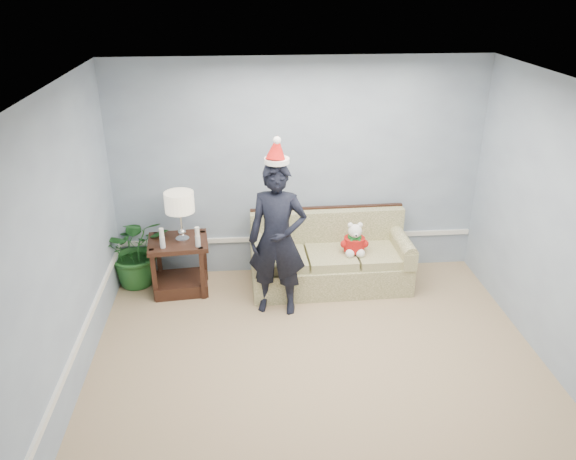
% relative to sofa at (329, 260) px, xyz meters
% --- Properties ---
extents(room_shell, '(4.54, 5.04, 2.74)m').
position_rel_sofa_xyz_m(room_shell, '(-0.35, -2.10, 1.03)').
color(room_shell, tan).
rests_on(room_shell, ground).
extents(wainscot_trim, '(4.49, 4.99, 0.06)m').
position_rel_sofa_xyz_m(wainscot_trim, '(-1.52, -0.92, 0.13)').
color(wainscot_trim, white).
rests_on(wainscot_trim, room_shell).
extents(sofa, '(1.93, 0.86, 0.90)m').
position_rel_sofa_xyz_m(sofa, '(0.00, 0.00, 0.00)').
color(sofa, '#565E2C').
rests_on(sofa, room_shell).
extents(side_table, '(0.74, 0.64, 0.67)m').
position_rel_sofa_xyz_m(side_table, '(-1.82, -0.02, -0.06)').
color(side_table, '#3B1F15').
rests_on(side_table, room_shell).
extents(table_lamp, '(0.34, 0.34, 0.60)m').
position_rel_sofa_xyz_m(table_lamp, '(-1.76, -0.03, 0.81)').
color(table_lamp, silver).
rests_on(table_lamp, side_table).
extents(candle_pair, '(0.46, 0.06, 0.24)m').
position_rel_sofa_xyz_m(candle_pair, '(-1.77, -0.20, 0.46)').
color(candle_pair, silver).
rests_on(candle_pair, side_table).
extents(houseplant, '(0.89, 0.78, 0.93)m').
position_rel_sofa_xyz_m(houseplant, '(-2.35, 0.18, 0.15)').
color(houseplant, '#225D25').
rests_on(houseplant, room_shell).
extents(man, '(0.71, 0.54, 1.77)m').
position_rel_sofa_xyz_m(man, '(-0.67, -0.55, 0.57)').
color(man, black).
rests_on(man, room_shell).
extents(santa_hat, '(0.34, 0.36, 0.31)m').
position_rel_sofa_xyz_m(santa_hat, '(-0.67, -0.53, 1.57)').
color(santa_hat, white).
rests_on(santa_hat, man).
extents(teddy_bear, '(0.26, 0.29, 0.40)m').
position_rel_sofa_xyz_m(teddy_bear, '(0.27, -0.14, 0.30)').
color(teddy_bear, white).
rests_on(teddy_bear, sofa).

